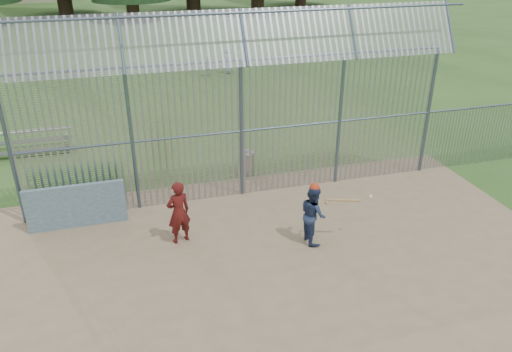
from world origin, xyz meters
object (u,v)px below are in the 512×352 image
object	(u,v)px
dugout_wall	(76,206)
trash_can	(246,162)
batter	(313,214)
onlooker	(179,212)
bleacher	(27,142)

from	to	relation	value
dugout_wall	trash_can	size ratio (longest dim) A/B	3.05
batter	onlooker	world-z (taller)	onlooker
dugout_wall	onlooker	bearing A→B (deg)	-30.27
trash_can	bleacher	xyz separation A→B (m)	(-6.97, 3.68, 0.03)
dugout_wall	onlooker	xyz separation A→B (m)	(2.47, -1.44, 0.23)
batter	bleacher	bearing A→B (deg)	41.42
trash_can	bleacher	distance (m)	7.89
batter	dugout_wall	bearing A→B (deg)	65.72
bleacher	onlooker	bearing A→B (deg)	-58.47
onlooker	bleacher	distance (m)	8.34
onlooker	trash_can	bearing A→B (deg)	-144.26
onlooker	trash_can	size ratio (longest dim) A/B	2.01
batter	bleacher	size ratio (longest dim) A/B	0.50
dugout_wall	trash_can	world-z (taller)	dugout_wall
dugout_wall	trash_can	distance (m)	5.46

